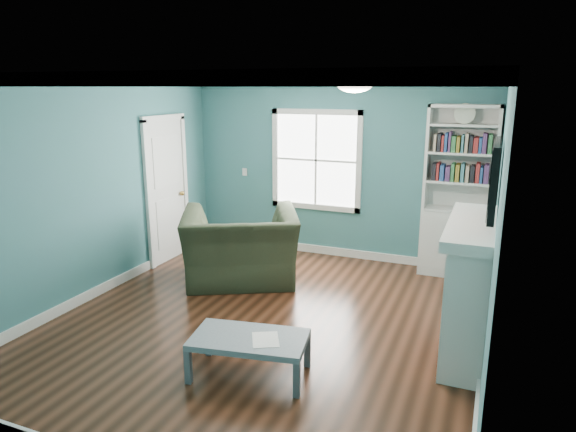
% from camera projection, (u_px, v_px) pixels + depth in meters
% --- Properties ---
extents(floor, '(5.00, 5.00, 0.00)m').
position_uv_depth(floor, '(266.00, 321.00, 5.68)').
color(floor, black).
rests_on(floor, ground).
extents(room_walls, '(5.00, 5.00, 5.00)m').
position_uv_depth(room_walls, '(264.00, 180.00, 5.29)').
color(room_walls, '#377977').
rests_on(room_walls, ground).
extents(trim, '(4.50, 5.00, 2.60)m').
position_uv_depth(trim, '(265.00, 213.00, 5.37)').
color(trim, white).
rests_on(trim, ground).
extents(window, '(1.40, 0.06, 1.50)m').
position_uv_depth(window, '(316.00, 160.00, 7.66)').
color(window, white).
rests_on(window, room_walls).
extents(bookshelf, '(0.90, 0.35, 2.31)m').
position_uv_depth(bookshelf, '(457.00, 209.00, 6.86)').
color(bookshelf, silver).
rests_on(bookshelf, ground).
extents(fireplace, '(0.44, 1.58, 1.30)m').
position_uv_depth(fireplace, '(470.00, 288.00, 4.93)').
color(fireplace, black).
rests_on(fireplace, ground).
extents(tv, '(0.06, 1.10, 0.65)m').
position_uv_depth(tv, '(495.00, 177.00, 4.62)').
color(tv, black).
rests_on(tv, fireplace).
extents(door, '(0.12, 0.98, 2.17)m').
position_uv_depth(door, '(167.00, 189.00, 7.49)').
color(door, silver).
rests_on(door, ground).
extents(ceiling_fixture, '(0.38, 0.38, 0.15)m').
position_uv_depth(ceiling_fixture, '(355.00, 83.00, 4.81)').
color(ceiling_fixture, white).
rests_on(ceiling_fixture, room_walls).
extents(light_switch, '(0.08, 0.01, 0.12)m').
position_uv_depth(light_switch, '(245.00, 172.00, 8.16)').
color(light_switch, white).
rests_on(light_switch, room_walls).
extents(recliner, '(1.73, 1.51, 1.27)m').
position_uv_depth(recliner, '(240.00, 235.00, 6.70)').
color(recliner, black).
rests_on(recliner, ground).
extents(coffee_table, '(1.10, 0.72, 0.37)m').
position_uv_depth(coffee_table, '(249.00, 342.00, 4.55)').
color(coffee_table, '#4A5159').
rests_on(coffee_table, ground).
extents(paper_sheet, '(0.34, 0.36, 0.00)m').
position_uv_depth(paper_sheet, '(265.00, 340.00, 4.48)').
color(paper_sheet, white).
rests_on(paper_sheet, coffee_table).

